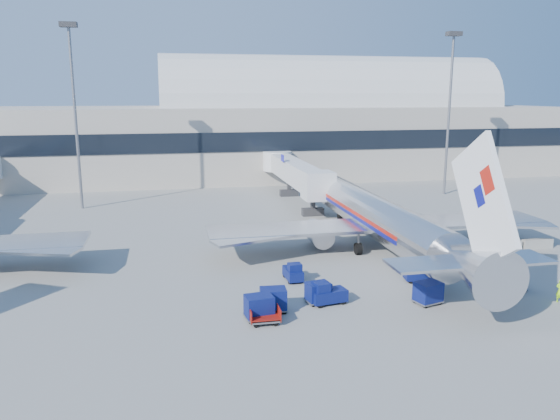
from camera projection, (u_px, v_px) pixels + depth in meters
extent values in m
plane|color=gray|center=(286.00, 272.00, 44.52)|extent=(260.00, 260.00, 0.00)
cube|color=#B2AA9E|center=(71.00, 144.00, 91.94)|extent=(170.00, 28.00, 12.00)
cube|color=black|center=(54.00, 145.00, 78.37)|extent=(170.00, 0.40, 3.00)
cylinder|color=silver|center=(328.00, 106.00, 99.61)|extent=(60.00, 18.00, 18.00)
cylinder|color=silver|center=(376.00, 216.00, 51.64)|extent=(3.80, 28.00, 3.80)
sphere|color=silver|center=(332.00, 191.00, 65.05)|extent=(3.72, 3.72, 3.72)
cone|color=silver|center=(474.00, 267.00, 35.28)|extent=(3.80, 6.00, 3.80)
cube|color=#B6180E|center=(372.00, 211.00, 52.55)|extent=(3.85, 20.16, 0.32)
cube|color=navy|center=(372.00, 215.00, 52.63)|extent=(3.85, 20.16, 0.32)
cube|color=white|center=(483.00, 201.00, 33.88)|extent=(0.35, 7.79, 8.74)
cube|color=silver|center=(470.00, 261.00, 35.72)|extent=(11.00, 3.00, 0.18)
cube|color=silver|center=(380.00, 225.00, 50.81)|extent=(32.00, 5.00, 0.28)
cylinder|color=#B7B7BC|center=(318.00, 234.00, 51.35)|extent=(2.10, 3.80, 2.10)
cylinder|color=#B7B7BC|center=(426.00, 228.00, 53.53)|extent=(2.10, 3.80, 2.10)
cylinder|color=black|center=(340.00, 216.00, 62.69)|extent=(0.40, 0.90, 0.90)
cube|color=silver|center=(294.00, 171.00, 73.92)|extent=(2.70, 24.00, 2.70)
cube|color=silver|center=(318.00, 185.00, 62.24)|extent=(3.40, 3.20, 3.20)
cylinder|color=silver|center=(277.00, 161.00, 84.94)|extent=(4.40, 4.40, 3.00)
cube|color=#2D2D30|center=(313.00, 201.00, 64.80)|extent=(0.50, 0.50, 3.00)
cube|color=#2D2D30|center=(313.00, 212.00, 65.09)|extent=(2.60, 1.00, 0.90)
cube|color=#2D2D30|center=(289.00, 184.00, 77.25)|extent=(0.50, 0.50, 3.00)
cube|color=#2D2D30|center=(289.00, 193.00, 77.54)|extent=(2.60, 1.00, 0.90)
cube|color=navy|center=(282.00, 158.00, 73.23)|extent=(0.12, 1.40, 0.90)
cylinder|color=slate|center=(76.00, 121.00, 66.99)|extent=(0.36, 0.36, 22.00)
cube|color=#2D2D30|center=(68.00, 24.00, 64.63)|extent=(2.00, 1.20, 0.60)
cylinder|color=slate|center=(449.00, 117.00, 76.90)|extent=(0.36, 0.36, 22.00)
cube|color=#2D2D30|center=(454.00, 34.00, 74.55)|extent=(2.00, 1.20, 0.60)
cube|color=#9E9E96|center=(474.00, 248.00, 49.91)|extent=(3.00, 0.55, 0.90)
cube|color=#9E9E96|center=(506.00, 246.00, 50.56)|extent=(3.00, 0.55, 0.90)
cube|color=#9E9E96|center=(537.00, 244.00, 51.22)|extent=(3.00, 0.55, 0.90)
cube|color=#0A1452|center=(328.00, 295.00, 37.69)|extent=(2.68, 1.65, 0.82)
cube|color=#0A1452|center=(321.00, 287.00, 37.36)|extent=(1.15, 1.24, 0.76)
cylinder|color=black|center=(336.00, 295.00, 38.51)|extent=(0.64, 0.34, 0.61)
cube|color=#0A1452|center=(420.00, 274.00, 42.23)|extent=(2.59, 1.56, 0.80)
cube|color=#0A1452|center=(414.00, 266.00, 42.07)|extent=(1.10, 1.19, 0.74)
cylinder|color=black|center=(429.00, 275.00, 42.81)|extent=(0.62, 0.32, 0.59)
cube|color=#0A1452|center=(293.00, 273.00, 42.46)|extent=(1.25, 2.34, 0.75)
cube|color=#0A1452|center=(295.00, 268.00, 41.86)|extent=(1.04, 0.94, 0.70)
cylinder|color=black|center=(285.00, 274.00, 43.17)|extent=(0.24, 0.57, 0.56)
cube|color=#0A1452|center=(318.00, 292.00, 37.76)|extent=(1.78, 1.50, 1.27)
cube|color=slate|center=(318.00, 300.00, 37.89)|extent=(1.87, 1.56, 0.09)
cylinder|color=black|center=(323.00, 297.00, 38.56)|extent=(0.37, 0.20, 0.35)
cube|color=#0A1452|center=(273.00, 299.00, 36.27)|extent=(1.81, 1.46, 1.38)
cube|color=slate|center=(273.00, 308.00, 36.41)|extent=(1.91, 1.51, 0.10)
cylinder|color=black|center=(282.00, 305.00, 37.01)|extent=(0.39, 0.18, 0.38)
cube|color=#0A1452|center=(259.00, 306.00, 34.95)|extent=(1.89, 1.55, 1.40)
cube|color=slate|center=(259.00, 316.00, 35.10)|extent=(1.99, 1.61, 0.10)
cylinder|color=black|center=(267.00, 312.00, 35.81)|extent=(0.40, 0.20, 0.39)
cube|color=#0A1452|center=(428.00, 292.00, 37.58)|extent=(2.00, 1.74, 1.37)
cube|color=slate|center=(428.00, 301.00, 37.73)|extent=(2.10, 1.81, 0.09)
cylinder|color=black|center=(429.00, 297.00, 38.48)|extent=(0.40, 0.25, 0.38)
cube|color=#0A1452|center=(515.00, 278.00, 40.44)|extent=(2.06, 1.90, 1.33)
cube|color=slate|center=(514.00, 286.00, 40.58)|extent=(2.16, 1.98, 0.09)
cylinder|color=black|center=(522.00, 285.00, 40.90)|extent=(0.40, 0.30, 0.37)
cube|color=slate|center=(265.00, 319.00, 34.44)|extent=(1.94, 1.34, 0.11)
cube|color=maroon|center=(265.00, 317.00, 34.40)|extent=(1.94, 1.38, 0.07)
cylinder|color=black|center=(273.00, 317.00, 35.04)|extent=(0.35, 0.14, 0.35)
imported|color=#94E217|center=(560.00, 291.00, 37.78)|extent=(0.61, 0.74, 1.73)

